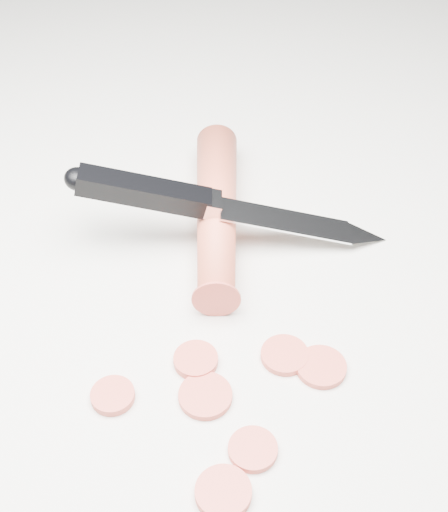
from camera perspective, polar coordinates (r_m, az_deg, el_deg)
ground at (r=0.54m, az=-3.10°, el=-6.92°), size 2.40×2.40×0.00m
carrot at (r=0.61m, az=-0.60°, el=3.62°), size 0.13×0.19×0.03m
carrot_slice_0 at (r=0.49m, az=2.32°, el=-15.19°), size 0.03×0.03×0.01m
carrot_slice_1 at (r=0.53m, az=-2.27°, el=-8.31°), size 0.03×0.03×0.01m
carrot_slice_2 at (r=0.51m, az=-1.50°, el=-11.11°), size 0.04×0.04×0.01m
carrot_slice_3 at (r=0.53m, az=4.87°, el=-7.90°), size 0.04×0.04×0.01m
carrot_slice_4 at (r=0.53m, az=7.78°, el=-8.79°), size 0.04×0.04×0.01m
carrot_slice_5 at (r=0.52m, az=-8.89°, el=-10.97°), size 0.03×0.03×0.01m
carrot_slice_6 at (r=0.47m, az=-0.06°, el=-18.39°), size 0.04×0.04×0.01m
kitchen_knife at (r=0.59m, az=0.58°, el=4.13°), size 0.25×0.15×0.08m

